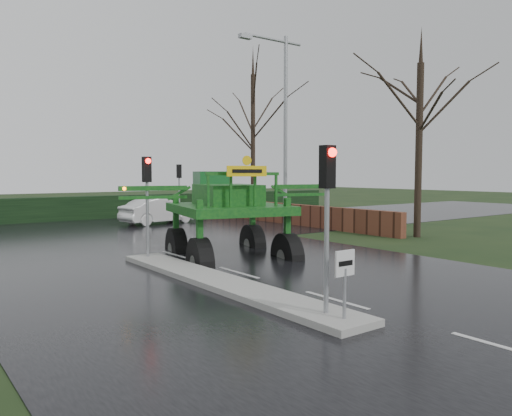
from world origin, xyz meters
TOP-DOWN VIEW (x-y plane):
  - ground at (0.00, 0.00)m, footprint 140.00×140.00m
  - road_main at (0.00, 10.00)m, footprint 14.00×80.00m
  - road_cross at (0.00, 16.00)m, footprint 80.00×12.00m
  - median_island at (-1.30, 3.00)m, footprint 1.20×10.00m
  - hedge_row at (0.00, 24.00)m, footprint 44.00×0.90m
  - brick_wall at (10.50, 16.00)m, footprint 0.40×20.00m
  - keep_left_sign at (-1.30, -1.50)m, footprint 0.50×0.07m
  - traffic_signal_near at (-1.30, -1.01)m, footprint 0.26×0.33m
  - traffic_signal_mid at (-1.30, 7.49)m, footprint 0.26×0.33m
  - traffic_signal_far at (6.50, 20.01)m, footprint 0.26×0.33m
  - street_light_right at (8.19, 12.00)m, footprint 3.85×0.30m
  - tree_right_near at (11.50, 6.00)m, footprint 5.60×5.60m
  - tree_right_far at (13.00, 21.00)m, footprint 7.00×7.00m
  - crop_sprayer at (-0.14, 6.14)m, footprint 7.76×5.66m
  - white_sedan at (4.46, 18.62)m, footprint 4.81×2.33m

SIDE VIEW (x-z plane):
  - ground at x=0.00m, z-range 0.00..0.00m
  - white_sedan at x=4.46m, z-range -0.76..0.76m
  - road_main at x=0.00m, z-range -0.01..0.01m
  - road_cross at x=0.00m, z-range 0.00..0.02m
  - median_island at x=-1.30m, z-range 0.01..0.17m
  - brick_wall at x=10.50m, z-range 0.00..1.20m
  - hedge_row at x=0.00m, z-range 0.00..1.50m
  - keep_left_sign at x=-1.30m, z-range 0.38..1.73m
  - crop_sprayer at x=-0.14m, z-range -0.12..4.32m
  - traffic_signal_near at x=-1.30m, z-range 0.83..4.35m
  - traffic_signal_mid at x=-1.30m, z-range 0.83..4.35m
  - traffic_signal_far at x=6.50m, z-range 0.83..4.35m
  - tree_right_near at x=11.50m, z-range 0.38..10.02m
  - street_light_right at x=8.19m, z-range 0.99..10.99m
  - tree_right_far at x=13.00m, z-range 0.47..12.52m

